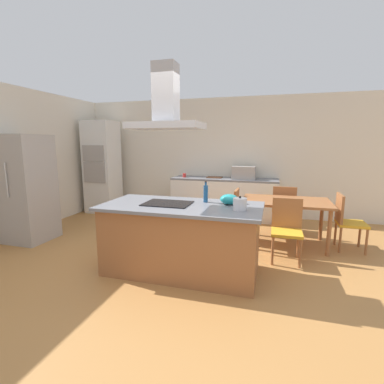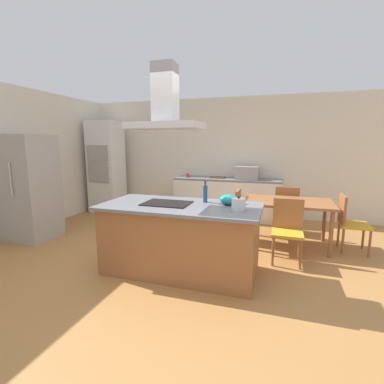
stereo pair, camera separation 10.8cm
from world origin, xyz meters
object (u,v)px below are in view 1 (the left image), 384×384
at_px(wall_oven_stack, 102,167).
at_px(chair_facing_island, 287,225).
at_px(chair_at_right_end, 346,218).
at_px(chair_at_left_end, 230,211).
at_px(dining_table, 286,205).
at_px(olive_oil_bottle, 206,193).
at_px(coffee_mug_red, 184,175).
at_px(refrigerator, 25,188).
at_px(countertop_microwave, 244,173).
at_px(mixing_bowl, 229,199).
at_px(cooktop, 167,203).
at_px(chair_facing_back_wall, 284,206).
at_px(tea_kettle, 240,204).
at_px(cutting_board, 215,177).
at_px(range_hood, 166,108).

height_order(wall_oven_stack, chair_facing_island, wall_oven_stack).
bearing_deg(chair_at_right_end, chair_facing_island, -143.99).
bearing_deg(chair_at_left_end, dining_table, -0.00).
distance_m(olive_oil_bottle, coffee_mug_red, 2.82).
height_order(coffee_mug_red, dining_table, coffee_mug_red).
xyz_separation_m(wall_oven_stack, refrigerator, (-0.08, -2.20, -0.19)).
bearing_deg(countertop_microwave, coffee_mug_red, -177.78).
relative_size(olive_oil_bottle, mixing_bowl, 1.19).
height_order(cooktop, wall_oven_stack, wall_oven_stack).
xyz_separation_m(dining_table, chair_at_right_end, (0.92, 0.00, -0.16)).
distance_m(countertop_microwave, chair_at_left_end, 1.52).
bearing_deg(dining_table, cooktop, -136.39).
height_order(chair_at_right_end, chair_facing_back_wall, same).
relative_size(wall_oven_stack, chair_at_left_end, 2.47).
xyz_separation_m(refrigerator, chair_at_left_end, (3.40, 1.01, -0.40)).
height_order(tea_kettle, dining_table, tea_kettle).
distance_m(cooktop, olive_oil_bottle, 0.53).
xyz_separation_m(mixing_bowl, chair_facing_back_wall, (0.75, 1.92, -0.46)).
bearing_deg(cooktop, chair_at_right_end, 30.78).
relative_size(chair_at_right_end, chair_facing_island, 1.00).
height_order(refrigerator, chair_at_left_end, refrigerator).
relative_size(cutting_board, chair_facing_island, 0.38).
distance_m(olive_oil_bottle, refrigerator, 3.25).
xyz_separation_m(tea_kettle, chair_at_left_end, (-0.33, 1.54, -0.46)).
relative_size(countertop_microwave, chair_facing_island, 0.56).
relative_size(cooktop, mixing_bowl, 2.54).
relative_size(countertop_microwave, chair_facing_back_wall, 0.56).
distance_m(cooktop, wall_oven_stack, 3.79).
bearing_deg(countertop_microwave, tea_kettle, -85.02).
bearing_deg(cooktop, mixing_bowl, 14.56).
xyz_separation_m(countertop_microwave, cutting_board, (-0.66, 0.05, -0.13)).
xyz_separation_m(cooktop, wall_oven_stack, (-2.71, 2.65, 0.20)).
xyz_separation_m(olive_oil_bottle, wall_oven_stack, (-3.16, 2.40, 0.08)).
relative_size(tea_kettle, range_hood, 0.24).
xyz_separation_m(countertop_microwave, chair_at_right_end, (1.76, -1.43, -0.53)).
height_order(tea_kettle, olive_oil_bottle, olive_oil_bottle).
distance_m(mixing_bowl, cutting_board, 2.83).
bearing_deg(coffee_mug_red, tea_kettle, -61.07).
height_order(olive_oil_bottle, refrigerator, refrigerator).
bearing_deg(cooktop, tea_kettle, -5.28).
distance_m(countertop_microwave, refrigerator, 4.25).
height_order(tea_kettle, range_hood, range_hood).
xyz_separation_m(cutting_board, chair_at_left_end, (0.59, -1.48, -0.40)).
relative_size(mixing_bowl, chair_at_right_end, 0.27).
bearing_deg(wall_oven_stack, mixing_bowl, -35.06).
bearing_deg(coffee_mug_red, range_hood, -76.75).
distance_m(cooktop, tea_kettle, 0.95).
xyz_separation_m(cutting_board, range_hood, (-0.03, -2.93, 1.19)).
height_order(refrigerator, dining_table, refrigerator).
height_order(cooktop, mixing_bowl, mixing_bowl).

